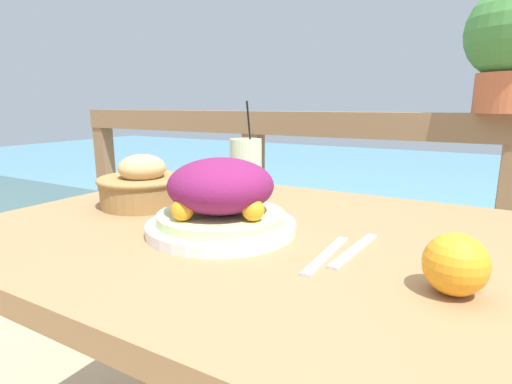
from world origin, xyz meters
name	(u,v)px	position (x,y,z in m)	size (l,w,h in m)	color
patio_table	(256,277)	(0.00, 0.00, 0.65)	(1.10, 0.80, 0.76)	#997047
railing_fence	(362,187)	(0.00, 0.77, 0.70)	(2.80, 0.08, 0.97)	brown
sea_backdrop	(433,194)	(0.00, 3.27, 0.18)	(12.00, 4.00, 0.37)	#568EA8
salad_plate	(221,200)	(-0.04, -0.06, 0.82)	(0.28, 0.28, 0.14)	silver
drink_glass	(246,168)	(-0.16, 0.22, 0.83)	(0.08, 0.08, 0.25)	beige
bread_basket	(143,185)	(-0.32, 0.02, 0.81)	(0.21, 0.21, 0.12)	olive
fork	(327,255)	(0.17, -0.08, 0.76)	(0.02, 0.18, 0.00)	silver
knife	(355,250)	(0.21, -0.03, 0.76)	(0.03, 0.18, 0.00)	silver
orange_near_basket	(455,264)	(0.36, -0.12, 0.80)	(0.08, 0.08, 0.08)	orange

